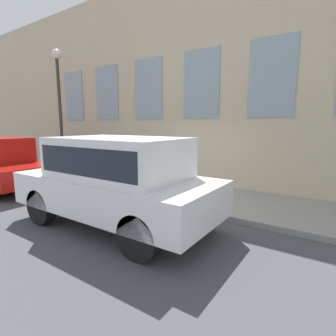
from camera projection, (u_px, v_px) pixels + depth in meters
name	position (u px, v px, depth m)	size (l,w,h in m)	color
ground_plane	(154.00, 206.00, 6.97)	(80.00, 80.00, 0.00)	#47474C
sidewalk	(180.00, 193.00, 8.03)	(2.61, 60.00, 0.14)	gray
building_facade	(204.00, 80.00, 8.63)	(0.33, 40.00, 7.23)	#C6B793
fire_hydrant	(156.00, 183.00, 7.50)	(0.31, 0.43, 0.71)	gold
person	(180.00, 162.00, 7.20)	(0.40, 0.27, 1.67)	#998466
parked_truck_white_near	(117.00, 176.00, 5.48)	(1.97, 4.46, 1.89)	black
street_lamp	(59.00, 98.00, 10.06)	(0.36, 0.36, 4.80)	#2D332D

